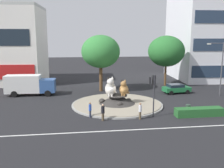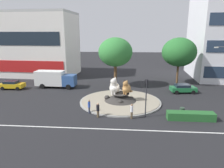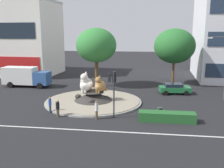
{
  "view_description": "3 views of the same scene",
  "coord_description": "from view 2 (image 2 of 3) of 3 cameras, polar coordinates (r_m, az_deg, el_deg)",
  "views": [
    {
      "loc": [
        -4.71,
        -30.06,
        8.45
      ],
      "look_at": [
        -0.74,
        -0.56,
        2.85
      ],
      "focal_mm": 39.56,
      "sensor_mm": 36.0,
      "label": 1
    },
    {
      "loc": [
        1.02,
        -27.98,
        9.58
      ],
      "look_at": [
        -1.1,
        -1.3,
        2.94
      ],
      "focal_mm": 32.96,
      "sensor_mm": 36.0,
      "label": 2
    },
    {
      "loc": [
        6.03,
        -28.43,
        8.27
      ],
      "look_at": [
        2.21,
        0.3,
        2.22
      ],
      "focal_mm": 40.06,
      "sensor_mm": 36.0,
      "label": 3
    }
  ],
  "objects": [
    {
      "name": "litter_bin",
      "position": [
        26.35,
        18.86,
        -7.14
      ],
      "size": [
        0.56,
        0.56,
        0.9
      ],
      "color": "#2D4233",
      "rests_on": "ground"
    },
    {
      "name": "cat_statue_white",
      "position": [
        28.9,
        0.66,
        -0.81
      ],
      "size": [
        1.89,
        2.57,
        2.5
      ],
      "rotation": [
        0.0,
        0.0,
        -1.72
      ],
      "color": "silver",
      "rests_on": "roundabout_island"
    },
    {
      "name": "lane_centreline",
      "position": [
        21.54,
        1.38,
        -12.49
      ],
      "size": [
        112.0,
        0.2,
        0.01
      ],
      "primitive_type": "cube",
      "color": "silver",
      "rests_on": "ground"
    },
    {
      "name": "second_tree_near_tower",
      "position": [
        40.96,
        18.11,
        8.4
      ],
      "size": [
        6.36,
        6.36,
        8.83
      ],
      "color": "brown",
      "rests_on": "ground"
    },
    {
      "name": "ground_plane",
      "position": [
        29.59,
        2.33,
        -4.98
      ],
      "size": [
        160.0,
        160.0,
        0.0
      ],
      "primitive_type": "plane",
      "color": "black"
    },
    {
      "name": "hatchback_near_shophouse",
      "position": [
        35.78,
        19.05,
        -1.11
      ],
      "size": [
        4.25,
        2.43,
        1.43
      ],
      "rotation": [
        0.0,
        0.0,
        0.1
      ],
      "color": "#1E6B38",
      "rests_on": "ground"
    },
    {
      "name": "sedan_on_far_lane",
      "position": [
        40.1,
        -25.96,
        -0.17
      ],
      "size": [
        4.05,
        2.11,
        1.48
      ],
      "rotation": [
        0.0,
        0.0,
        0.02
      ],
      "color": "gold",
      "rests_on": "ground"
    },
    {
      "name": "traffic_light_mast",
      "position": [
        23.74,
        9.3,
        -1.48
      ],
      "size": [
        0.75,
        0.5,
        4.56
      ],
      "rotation": [
        0.0,
        0.0,
        1.48
      ],
      "color": "#2D2D33",
      "rests_on": "ground"
    },
    {
      "name": "roundabout_island",
      "position": [
        29.47,
        2.32,
        -4.22
      ],
      "size": [
        11.52,
        11.52,
        1.32
      ],
      "color": "gray",
      "rests_on": "ground"
    },
    {
      "name": "pedestrian_white_shirt",
      "position": [
        23.76,
        5.49,
        -7.39
      ],
      "size": [
        0.32,
        0.32,
        1.8
      ],
      "rotation": [
        0.0,
        0.0,
        4.81
      ],
      "color": "brown",
      "rests_on": "ground"
    },
    {
      "name": "clipped_hedge_strip",
      "position": [
        25.22,
        20.96,
        -8.27
      ],
      "size": [
        5.27,
        1.2,
        0.9
      ],
      "primitive_type": "cube",
      "color": "#235B28",
      "rests_on": "ground"
    },
    {
      "name": "pedestrian_blue_shirt",
      "position": [
        25.4,
        -6.36,
        -6.13
      ],
      "size": [
        0.3,
        0.3,
        1.68
      ],
      "rotation": [
        0.0,
        0.0,
        2.42
      ],
      "color": "#33384C",
      "rests_on": "ground"
    },
    {
      "name": "delivery_box_truck",
      "position": [
        38.33,
        -15.57,
        1.44
      ],
      "size": [
        7.23,
        2.68,
        3.03
      ],
      "rotation": [
        0.0,
        0.0,
        -0.03
      ],
      "color": "#335693",
      "rests_on": "ground"
    },
    {
      "name": "cat_statue_tabby",
      "position": [
        28.88,
        4.01,
        -1.17
      ],
      "size": [
        1.8,
        2.12,
        2.08
      ],
      "rotation": [
        0.0,
        0.0,
        -1.88
      ],
      "color": "#9E703D",
      "rests_on": "roundabout_island"
    },
    {
      "name": "broadleaf_tree_behind_island",
      "position": [
        36.88,
        0.95,
        8.82
      ],
      "size": [
        6.04,
        6.04,
        8.89
      ],
      "color": "brown",
      "rests_on": "ground"
    },
    {
      "name": "pedestrian_black_shirt",
      "position": [
        24.09,
        -3.93,
        -7.14
      ],
      "size": [
        0.36,
        0.36,
        1.77
      ],
      "rotation": [
        0.0,
        0.0,
        0.6
      ],
      "color": "brown",
      "rests_on": "ground"
    },
    {
      "name": "shophouse_block",
      "position": [
        53.2,
        -24.16,
        10.05
      ],
      "size": [
        26.31,
        11.96,
        18.91
      ],
      "rotation": [
        0.0,
        0.0,
        -0.06
      ],
      "color": "silver",
      "rests_on": "ground"
    }
  ]
}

